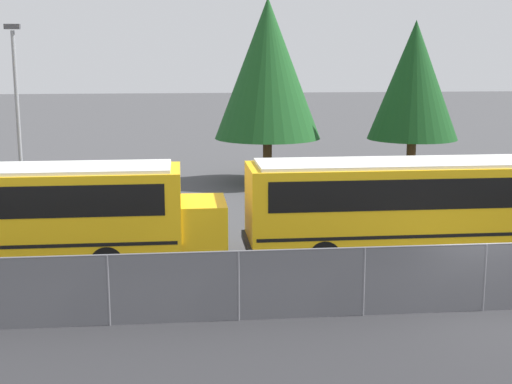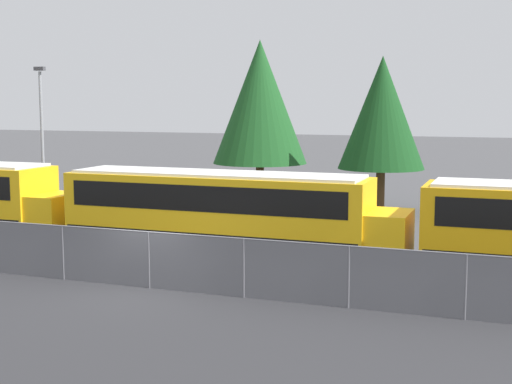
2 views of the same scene
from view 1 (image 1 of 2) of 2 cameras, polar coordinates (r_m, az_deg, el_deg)
name	(u,v)px [view 1 (image 1 of 2)]	position (r m, az deg, el deg)	size (l,w,h in m)	color
ground_plane	(482,311)	(18.57, 17.64, -9.04)	(200.00, 200.00, 0.00)	#424244
fence	(484,277)	(18.29, 17.80, -6.47)	(102.16, 0.07, 1.72)	#9EA0A5
school_bus_3	(436,201)	(22.37, 14.20, -0.67)	(12.39, 2.48, 3.04)	yellow
light_pole	(17,108)	(30.19, -18.55, 6.36)	(0.60, 0.24, 7.35)	gray
tree_2	(268,69)	(34.38, 0.94, 9.82)	(5.10, 5.10, 8.82)	#51381E
tree_3	(414,81)	(34.77, 12.54, 8.70)	(4.27, 4.27, 7.76)	#51381E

